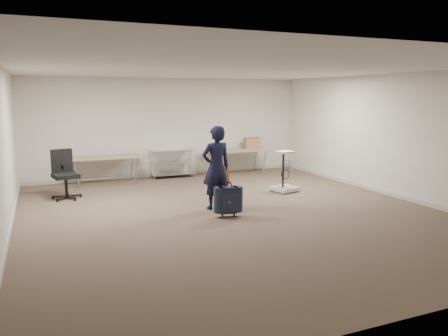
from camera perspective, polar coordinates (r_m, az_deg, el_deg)
name	(u,v)px	position (r m, az deg, el deg)	size (l,w,h in m)	color
ground	(233,213)	(8.69, 1.15, -5.91)	(9.00, 9.00, 0.00)	#46382A
room_shell	(208,196)	(9.92, -2.10, -3.69)	(8.00, 9.00, 9.00)	beige
folding_table_left	(105,159)	(11.82, -15.27, 1.20)	(1.80, 0.75, 0.73)	#8C7156
folding_table_right	(237,151)	(12.87, 1.74, 2.18)	(1.80, 0.75, 0.73)	#8C7156
wire_shelf	(173,162)	(12.48, -6.71, 0.79)	(1.22, 0.47, 0.80)	silver
person	(216,168)	(8.88, -1.02, 0.06)	(0.62, 0.41, 1.71)	black
suitcase	(228,200)	(8.35, 0.56, -4.18)	(0.39, 0.27, 0.98)	#161F32
office_chair	(66,184)	(10.48, -20.00, -1.95)	(0.67, 0.67, 1.11)	black
equipment_cart	(285,181)	(10.69, 7.91, -1.67)	(0.66, 0.66, 0.99)	beige
cardboard_box	(252,143)	(13.14, 3.64, 3.27)	(0.44, 0.33, 0.33)	#9C6848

